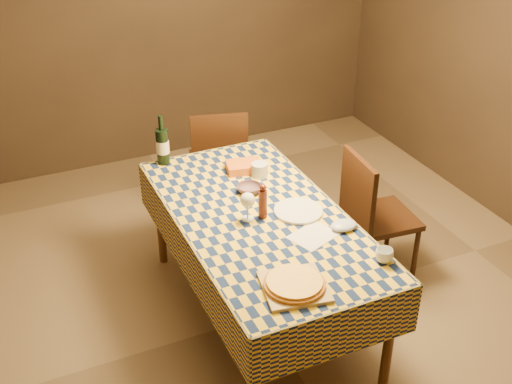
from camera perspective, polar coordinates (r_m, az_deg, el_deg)
room at (r=3.45m, az=0.34°, el=6.07°), size 5.00×5.10×2.70m
dining_table at (r=3.77m, az=0.31°, el=-3.06°), size 0.94×1.84×0.77m
cutting_board at (r=3.18m, az=3.42°, el=-8.42°), size 0.36×0.36×0.02m
pizza at (r=3.17m, az=3.44°, el=-8.07°), size 0.34×0.34×0.03m
pepper_mill at (r=3.66m, az=0.61°, el=-0.89°), size 0.06×0.06×0.21m
bowl at (r=3.94m, az=-0.60°, el=0.28°), size 0.19×0.19×0.05m
wine_glass at (r=3.63m, az=-0.75°, el=-0.80°), size 0.09×0.09×0.17m
wine_bottle at (r=4.28m, az=-8.31°, el=4.09°), size 0.09×0.09×0.34m
deli_tub at (r=4.12m, az=0.32°, el=1.98°), size 0.12×0.12×0.09m
takeout_container at (r=4.19m, az=-1.06°, el=2.26°), size 0.25×0.20×0.06m
white_plate at (r=3.76m, az=3.78°, el=-1.70°), size 0.37×0.37×0.02m
tumbler at (r=3.40m, az=11.33°, el=-5.55°), size 0.11×0.11×0.07m
flour_patch at (r=3.56m, az=5.11°, el=-3.88°), size 0.30×0.27×0.00m
flour_bag at (r=3.63m, az=7.81°, el=-2.94°), size 0.17×0.14×0.04m
chair_far at (r=4.90m, az=-3.33°, el=3.02°), size 0.52×0.52×0.93m
chair_right at (r=4.30m, az=10.23°, el=-1.66°), size 0.46×0.46×0.93m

